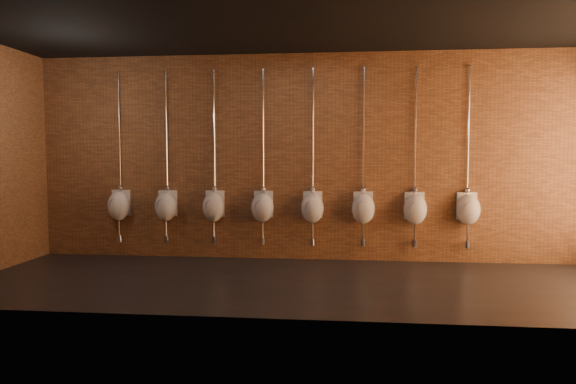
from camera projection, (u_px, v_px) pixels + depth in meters
name	position (u px, v px, depth m)	size (l,w,h in m)	color
ground	(296.00, 282.00, 6.59)	(8.50, 8.50, 0.00)	black
room_shell	(296.00, 125.00, 6.45)	(8.54, 3.04, 3.22)	black
urinal_0	(119.00, 205.00, 8.20)	(0.37, 0.33, 2.71)	white
urinal_1	(166.00, 205.00, 8.12)	(0.37, 0.33, 2.71)	white
urinal_2	(214.00, 206.00, 8.04)	(0.37, 0.33, 2.71)	white
urinal_3	(263.00, 206.00, 7.96)	(0.37, 0.33, 2.71)	white
urinal_4	(312.00, 207.00, 7.89)	(0.37, 0.33, 2.71)	white
urinal_5	(363.00, 207.00, 7.81)	(0.37, 0.33, 2.71)	white
urinal_6	(415.00, 208.00, 7.73)	(0.37, 0.33, 2.71)	white
urinal_7	(468.00, 208.00, 7.65)	(0.37, 0.33, 2.71)	white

